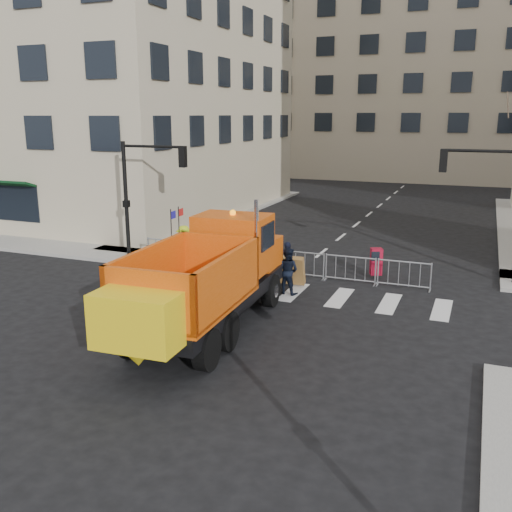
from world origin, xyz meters
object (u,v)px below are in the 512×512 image
at_px(cop_c, 231,256).
at_px(newspaper_box, 376,261).
at_px(plow_truck, 206,277).
at_px(cop_a, 287,261).
at_px(worker, 184,246).
at_px(cop_b, 288,271).

distance_m(cop_c, newspaper_box, 5.95).
bearing_deg(plow_truck, cop_a, -6.45).
bearing_deg(plow_truck, worker, 31.57).
distance_m(plow_truck, cop_a, 6.43).
xyz_separation_m(plow_truck, worker, (-4.17, 6.14, -0.72)).
distance_m(plow_truck, newspaper_box, 8.85).
height_order(cop_c, worker, worker).
relative_size(plow_truck, worker, 5.78).
bearing_deg(cop_c, worker, -50.59).
height_order(worker, newspaper_box, worker).
relative_size(cop_c, newspaper_box, 1.77).
relative_size(cop_a, cop_c, 0.82).
relative_size(cop_b, cop_c, 0.92).
distance_m(plow_truck, cop_c, 5.85).
bearing_deg(cop_a, plow_truck, 67.61).
height_order(plow_truck, cop_a, plow_truck).
height_order(cop_b, newspaper_box, cop_b).
bearing_deg(cop_b, cop_a, -59.46).
relative_size(cop_a, newspaper_box, 1.45).
height_order(plow_truck, cop_b, plow_truck).
height_order(cop_a, cop_c, cop_c).
bearing_deg(cop_b, worker, -5.58).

